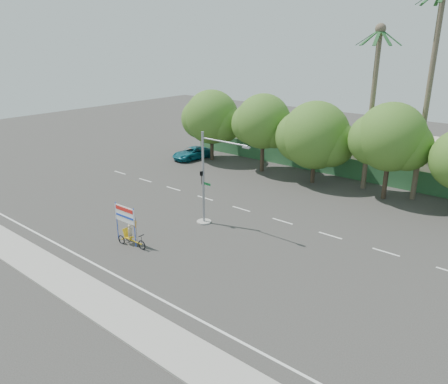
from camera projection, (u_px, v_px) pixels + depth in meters
The scene contains 14 objects.
ground at pixel (191, 250), 28.84m from camera, with size 120.00×120.00×0.00m, color #33302D.
sidewalk_near at pixel (94, 298), 23.40m from camera, with size 50.00×2.40×0.12m, color gray.
fence at pixel (339, 167), 44.07m from camera, with size 38.00×0.08×2.00m, color #336B3D.
building_left at pixel (280, 136), 53.04m from camera, with size 12.00×8.00×4.00m, color beige.
building_right at pixel (437, 163), 42.23m from camera, with size 14.00×8.00×3.60m, color beige.
tree_far_left at pixel (211, 119), 48.78m from camera, with size 7.14×6.00×7.96m.
tree_left at pixel (263, 123), 44.45m from camera, with size 6.66×5.60×8.07m.
tree_center at pixel (315, 137), 41.02m from camera, with size 7.62×6.40×7.85m.
tree_right at pixel (390, 139), 36.53m from camera, with size 6.90×5.80×8.36m.
palm_tall at pixel (431, 75), 34.64m from camera, with size 3.73×3.79×17.45m.
palm_short at pixel (374, 92), 37.90m from camera, with size 3.73×3.79×14.45m.
traffic_signal at pixel (206, 187), 32.08m from camera, with size 4.72×1.10×7.00m.
trike_billboard at pixel (128, 229), 29.35m from camera, with size 2.87×0.66×2.82m.
pickup_truck at pixel (192, 153), 50.50m from camera, with size 2.27×4.92×1.37m, color #106070.
Camera 1 is at (18.28, -18.50, 13.23)m, focal length 35.00 mm.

